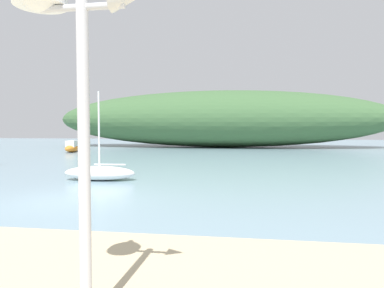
{
  "coord_description": "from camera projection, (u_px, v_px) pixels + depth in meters",
  "views": [
    {
      "loc": [
        5.28,
        -9.78,
        2.2
      ],
      "look_at": [
        3.15,
        4.31,
        1.55
      ],
      "focal_mm": 32.39,
      "sensor_mm": 36.0,
      "label": 1
    }
  ],
  "objects": [
    {
      "name": "distant_hill",
      "position": [
        221.0,
        119.0,
        40.43
      ],
      "size": [
        39.48,
        10.37,
        6.57
      ],
      "primitive_type": "ellipsoid",
      "color": "#3D6038",
      "rests_on": "ground"
    },
    {
      "name": "ground_plane",
      "position": [
        69.0,
        200.0,
        10.54
      ],
      "size": [
        120.0,
        120.0,
        0.0
      ],
      "primitive_type": "plane",
      "color": "#7A99A8"
    },
    {
      "name": "motorboat_far_left",
      "position": [
        73.0,
        147.0,
        31.87
      ],
      "size": [
        1.41,
        3.17,
        1.07
      ],
      "color": "orange",
      "rests_on": "ground"
    },
    {
      "name": "sailboat_near_shore",
      "position": [
        100.0,
        173.0,
        14.62
      ],
      "size": [
        3.09,
        1.31,
        3.74
      ],
      "color": "white",
      "rests_on": "ground"
    },
    {
      "name": "mast_structure",
      "position": [
        57.0,
        28.0,
        3.41
      ],
      "size": [
        1.28,
        0.52,
        3.63
      ],
      "color": "silver",
      "rests_on": "beach_sand"
    }
  ]
}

